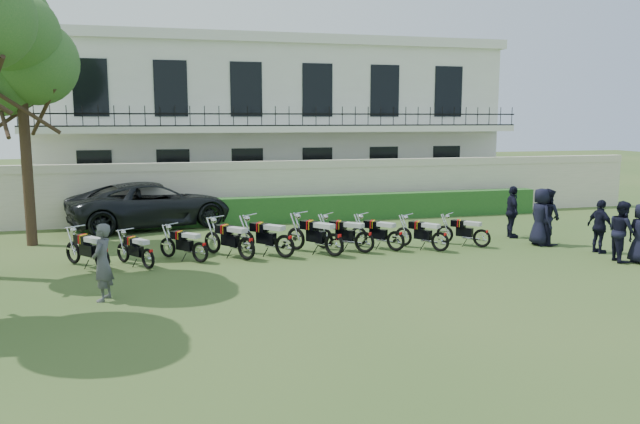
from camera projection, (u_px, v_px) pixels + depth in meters
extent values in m
plane|color=#345421|center=(355.00, 264.00, 16.97)|extent=(100.00, 100.00, 0.00)
cube|color=beige|center=(293.00, 194.00, 24.48)|extent=(30.00, 0.30, 2.00)
cube|color=beige|center=(293.00, 164.00, 24.31)|extent=(30.00, 0.35, 0.30)
cube|color=#1C4E1E|center=(323.00, 208.00, 24.04)|extent=(18.00, 0.60, 1.00)
cube|color=white|center=(266.00, 127.00, 29.85)|extent=(20.00, 8.00, 7.00)
cube|color=white|center=(265.00, 48.00, 29.30)|extent=(20.40, 8.40, 0.40)
cube|color=white|center=(286.00, 129.00, 25.35)|extent=(20.00, 1.40, 0.25)
cube|color=black|center=(289.00, 114.00, 24.64)|extent=(20.00, 0.05, 0.05)
cube|color=black|center=(289.00, 125.00, 24.71)|extent=(20.00, 0.05, 0.05)
cube|color=black|center=(95.00, 178.00, 24.47)|extent=(1.30, 0.12, 2.20)
cube|color=black|center=(91.00, 88.00, 23.94)|extent=(1.30, 0.12, 2.20)
cube|color=black|center=(174.00, 176.00, 25.21)|extent=(1.30, 0.12, 2.20)
cube|color=black|center=(171.00, 88.00, 24.69)|extent=(1.30, 0.12, 2.20)
cube|color=black|center=(248.00, 175.00, 25.95)|extent=(1.30, 0.12, 2.20)
cube|color=black|center=(246.00, 89.00, 25.43)|extent=(1.30, 0.12, 2.20)
cube|color=black|center=(317.00, 173.00, 26.70)|extent=(1.30, 0.12, 2.20)
cube|color=black|center=(317.00, 90.00, 26.17)|extent=(1.30, 0.12, 2.20)
cube|color=black|center=(383.00, 172.00, 27.44)|extent=(1.30, 0.12, 2.20)
cube|color=black|center=(384.00, 91.00, 26.92)|extent=(1.30, 0.12, 2.20)
cube|color=black|center=(446.00, 170.00, 28.19)|extent=(1.30, 0.12, 2.20)
cube|color=black|center=(448.00, 92.00, 27.66)|extent=(1.30, 0.12, 2.20)
cylinder|color=#473323|center=(27.00, 161.00, 19.14)|extent=(0.32, 0.32, 5.25)
sphere|color=#2F6327|center=(35.00, 62.00, 18.98)|extent=(2.60, 2.60, 2.60)
sphere|color=#2F6327|center=(1.00, 80.00, 18.90)|extent=(2.20, 2.20, 2.20)
sphere|color=#2F6327|center=(18.00, 34.00, 18.12)|extent=(2.40, 2.40, 2.40)
sphere|color=#2F6327|center=(16.00, 17.00, 18.50)|extent=(2.00, 2.00, 2.00)
torus|color=black|center=(118.00, 264.00, 15.75)|extent=(0.46, 0.54, 0.62)
torus|color=black|center=(87.00, 257.00, 16.52)|extent=(0.46, 0.54, 0.62)
cube|color=black|center=(103.00, 255.00, 16.08)|extent=(0.49, 0.55, 0.30)
cube|color=black|center=(97.00, 243.00, 16.18)|extent=(0.49, 0.52, 0.22)
cube|color=red|center=(97.00, 243.00, 16.18)|extent=(0.21, 0.28, 0.23)
cube|color=#E8B00C|center=(99.00, 243.00, 16.14)|extent=(0.18, 0.26, 0.23)
cube|color=silver|center=(109.00, 244.00, 15.87)|extent=(0.54, 0.59, 0.12)
cylinder|color=silver|center=(89.00, 230.00, 16.32)|extent=(0.49, 0.41, 0.03)
torus|color=black|center=(161.00, 263.00, 15.94)|extent=(0.38, 0.50, 0.55)
torus|color=black|center=(135.00, 256.00, 16.70)|extent=(0.38, 0.50, 0.55)
cube|color=black|center=(149.00, 255.00, 16.27)|extent=(0.42, 0.50, 0.27)
cube|color=black|center=(144.00, 245.00, 16.37)|extent=(0.43, 0.47, 0.20)
cube|color=red|center=(144.00, 244.00, 16.37)|extent=(0.20, 0.24, 0.21)
cube|color=#E8B00C|center=(145.00, 245.00, 16.33)|extent=(0.18, 0.23, 0.21)
cube|color=silver|center=(154.00, 246.00, 16.07)|extent=(0.46, 0.53, 0.11)
cylinder|color=silver|center=(137.00, 233.00, 16.52)|extent=(0.46, 0.33, 0.03)
torus|color=black|center=(217.00, 256.00, 16.71)|extent=(0.46, 0.48, 0.58)
torus|color=black|center=(184.00, 251.00, 17.36)|extent=(0.46, 0.48, 0.58)
cube|color=black|center=(201.00, 248.00, 16.99)|extent=(0.48, 0.49, 0.28)
cube|color=black|center=(195.00, 238.00, 17.06)|extent=(0.47, 0.48, 0.21)
cube|color=red|center=(195.00, 238.00, 17.06)|extent=(0.18, 0.26, 0.22)
cube|color=#E8B00C|center=(197.00, 238.00, 17.03)|extent=(0.16, 0.25, 0.22)
cube|color=silver|center=(208.00, 239.00, 16.81)|extent=(0.52, 0.53, 0.11)
cylinder|color=silver|center=(187.00, 227.00, 17.18)|extent=(0.43, 0.41, 0.03)
torus|color=black|center=(265.00, 253.00, 16.91)|extent=(0.47, 0.57, 0.65)
torus|color=black|center=(229.00, 246.00, 17.75)|extent=(0.47, 0.57, 0.65)
cube|color=black|center=(248.00, 244.00, 17.28)|extent=(0.51, 0.58, 0.32)
cube|color=black|center=(241.00, 233.00, 17.38)|extent=(0.51, 0.55, 0.23)
cube|color=red|center=(241.00, 233.00, 17.38)|extent=(0.23, 0.29, 0.24)
cube|color=#E8B00C|center=(243.00, 233.00, 17.34)|extent=(0.20, 0.27, 0.24)
cube|color=silver|center=(255.00, 234.00, 17.05)|extent=(0.56, 0.62, 0.13)
cylinder|color=silver|center=(232.00, 221.00, 17.54)|extent=(0.53, 0.41, 0.03)
torus|color=black|center=(306.00, 250.00, 17.22)|extent=(0.53, 0.55, 0.67)
torus|color=black|center=(265.00, 245.00, 17.97)|extent=(0.53, 0.55, 0.67)
cube|color=black|center=(286.00, 242.00, 17.55)|extent=(0.56, 0.57, 0.33)
cube|color=black|center=(279.00, 231.00, 17.63)|extent=(0.55, 0.55, 0.24)
cube|color=red|center=(279.00, 230.00, 17.63)|extent=(0.21, 0.30, 0.25)
cube|color=#E8B00C|center=(281.00, 230.00, 17.60)|extent=(0.18, 0.29, 0.25)
cube|color=silver|center=(295.00, 231.00, 17.34)|extent=(0.60, 0.62, 0.13)
cylinder|color=silver|center=(269.00, 218.00, 17.77)|extent=(0.50, 0.47, 0.03)
torus|color=black|center=(355.00, 249.00, 17.32)|extent=(0.49, 0.61, 0.68)
torus|color=black|center=(315.00, 243.00, 18.22)|extent=(0.49, 0.61, 0.68)
cube|color=black|center=(336.00, 240.00, 17.71)|extent=(0.53, 0.61, 0.33)
cube|color=black|center=(329.00, 229.00, 17.82)|extent=(0.53, 0.58, 0.25)
cube|color=red|center=(329.00, 229.00, 17.82)|extent=(0.24, 0.30, 0.26)
cube|color=#E8B00C|center=(331.00, 229.00, 17.78)|extent=(0.21, 0.28, 0.26)
cube|color=silver|center=(344.00, 230.00, 17.47)|extent=(0.58, 0.65, 0.13)
cylinder|color=silver|center=(319.00, 216.00, 17.99)|extent=(0.56, 0.43, 0.03)
torus|color=black|center=(386.00, 245.00, 17.93)|extent=(0.53, 0.50, 0.64)
torus|color=black|center=(344.00, 241.00, 18.57)|extent=(0.53, 0.50, 0.64)
cube|color=black|center=(366.00, 238.00, 18.20)|extent=(0.55, 0.53, 0.31)
cube|color=black|center=(359.00, 228.00, 18.27)|extent=(0.53, 0.52, 0.23)
cube|color=red|center=(359.00, 228.00, 18.27)|extent=(0.19, 0.29, 0.24)
cube|color=#E8B00C|center=(361.00, 228.00, 18.24)|extent=(0.16, 0.28, 0.24)
cube|color=silver|center=(375.00, 228.00, 18.02)|extent=(0.59, 0.58, 0.13)
cylinder|color=silver|center=(349.00, 216.00, 18.38)|extent=(0.45, 0.48, 0.03)
torus|color=black|center=(415.00, 244.00, 18.15)|extent=(0.46, 0.52, 0.61)
torus|color=black|center=(377.00, 239.00, 18.89)|extent=(0.46, 0.52, 0.61)
cube|color=black|center=(397.00, 237.00, 18.47)|extent=(0.49, 0.53, 0.30)
cube|color=black|center=(391.00, 227.00, 18.56)|extent=(0.49, 0.51, 0.22)
cube|color=red|center=(391.00, 227.00, 18.56)|extent=(0.20, 0.27, 0.23)
cube|color=#E8B00C|center=(392.00, 227.00, 18.52)|extent=(0.18, 0.26, 0.23)
cube|color=silver|center=(405.00, 228.00, 18.27)|extent=(0.53, 0.57, 0.12)
cylinder|color=silver|center=(381.00, 217.00, 18.70)|extent=(0.48, 0.41, 0.03)
torus|color=black|center=(460.00, 245.00, 18.06)|extent=(0.42, 0.53, 0.59)
torus|color=black|center=(421.00, 240.00, 18.85)|extent=(0.42, 0.53, 0.59)
cube|color=black|center=(442.00, 238.00, 18.40)|extent=(0.46, 0.53, 0.29)
cube|color=black|center=(435.00, 228.00, 18.50)|extent=(0.46, 0.50, 0.21)
cube|color=red|center=(435.00, 228.00, 18.50)|extent=(0.21, 0.26, 0.22)
cube|color=#E8B00C|center=(437.00, 228.00, 18.46)|extent=(0.19, 0.25, 0.22)
cube|color=silver|center=(450.00, 229.00, 18.19)|extent=(0.51, 0.57, 0.12)
cylinder|color=silver|center=(426.00, 218.00, 18.65)|extent=(0.49, 0.37, 0.03)
torus|color=black|center=(501.00, 241.00, 18.72)|extent=(0.44, 0.48, 0.57)
torus|color=black|center=(463.00, 237.00, 19.38)|extent=(0.44, 0.48, 0.57)
cube|color=black|center=(483.00, 235.00, 19.01)|extent=(0.46, 0.49, 0.28)
cube|color=black|center=(477.00, 226.00, 19.09)|extent=(0.46, 0.47, 0.20)
cube|color=red|center=(477.00, 226.00, 19.08)|extent=(0.18, 0.26, 0.21)
cube|color=#E8B00C|center=(479.00, 226.00, 19.05)|extent=(0.16, 0.24, 0.21)
cube|color=silver|center=(492.00, 226.00, 18.83)|extent=(0.51, 0.53, 0.11)
cylinder|color=silver|center=(468.00, 216.00, 19.21)|extent=(0.43, 0.39, 0.03)
imported|color=black|center=(153.00, 204.00, 22.67)|extent=(6.47, 4.25, 1.65)
imported|color=#55555A|center=(102.00, 262.00, 13.50)|extent=(0.58, 0.72, 1.70)
imported|color=black|center=(622.00, 231.00, 17.21)|extent=(0.84, 0.96, 1.70)
imported|color=black|center=(600.00, 227.00, 18.27)|extent=(0.48, 0.96, 1.59)
imported|color=black|center=(541.00, 217.00, 19.41)|extent=(0.57, 0.87, 1.79)
imported|color=black|center=(547.00, 217.00, 19.48)|extent=(0.82, 0.97, 1.77)
imported|color=black|center=(512.00, 212.00, 20.63)|extent=(0.68, 1.09, 1.72)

